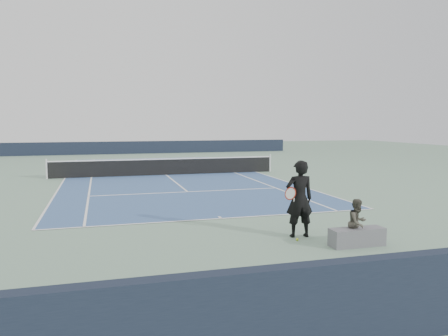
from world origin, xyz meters
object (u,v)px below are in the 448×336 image
object	(u,v)px
tennis_player	(299,199)
tennis_net	(166,166)
tennis_ball	(297,239)
spectator_bench	(357,229)

from	to	relation	value
tennis_player	tennis_net	bearing A→B (deg)	95.52
tennis_ball	spectator_bench	size ratio (longest dim) A/B	0.05
tennis_net	spectator_bench	distance (m)	15.86
tennis_net	tennis_ball	bearing A→B (deg)	-85.41
tennis_player	spectator_bench	distance (m)	1.66
tennis_net	tennis_player	size ratio (longest dim) A/B	6.34
tennis_net	tennis_player	distance (m)	14.58
tennis_ball	spectator_bench	bearing A→B (deg)	-34.09
tennis_player	spectator_bench	world-z (taller)	tennis_player
tennis_ball	spectator_bench	distance (m)	1.51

